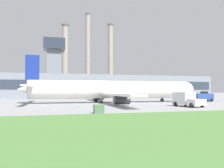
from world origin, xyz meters
TOP-DOWN VIEW (x-y plane):
  - ground_plane at (0.00, 0.00)m, footprint 400.00×400.00m
  - terminal_building at (-0.83, 35.69)m, footprint 86.49×11.85m
  - smokestack_left at (-8.73, 70.77)m, footprint 3.36×3.36m
  - smokestack_right at (2.27, 68.17)m, footprint 2.58×2.58m
  - smokestack_far at (13.60, 66.51)m, footprint 2.86×2.86m
  - airplane at (-2.45, 2.77)m, footprint 36.57×35.32m
  - pushback_tug at (19.09, 2.44)m, footprint 3.91×3.17m
  - baggage_truck at (5.74, -10.74)m, footprint 3.22×5.11m
  - utility_cabinet at (-9.13, -17.07)m, footprint 1.04×0.81m

SIDE VIEW (x-z plane):
  - ground_plane at x=0.00m, z-range 0.00..0.00m
  - utility_cabinet at x=-9.13m, z-range 0.00..0.93m
  - pushback_tug at x=19.09m, z-range -0.10..2.18m
  - baggage_truck at x=5.74m, z-range -0.02..2.15m
  - airplane at x=-2.45m, z-range -1.91..7.12m
  - terminal_building at x=-0.83m, z-range -5.50..14.20m
  - smokestack_left at x=-8.73m, z-range 0.14..35.81m
  - smokestack_far at x=13.60m, z-range 0.12..36.47m
  - smokestack_right at x=2.27m, z-range 0.11..41.45m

